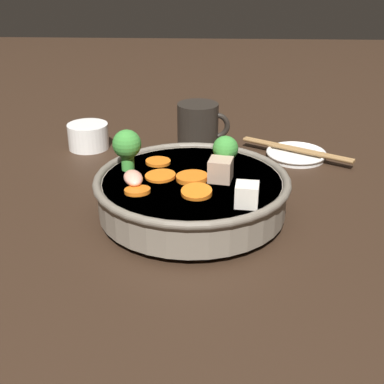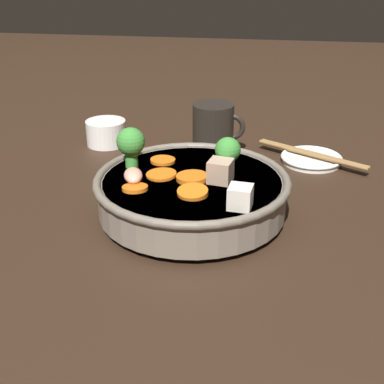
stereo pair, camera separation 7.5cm
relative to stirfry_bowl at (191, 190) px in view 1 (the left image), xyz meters
The scene contains 6 objects.
ground_plane 0.04m from the stirfry_bowl, 22.81° to the right, with size 3.00×3.00×0.00m, color black.
stirfry_bowl is the anchor object (origin of this frame).
side_saucer 0.30m from the stirfry_bowl, 51.99° to the left, with size 0.11×0.11×0.01m.
tea_cup 0.34m from the stirfry_bowl, 127.82° to the left, with size 0.08×0.08×0.05m.
dark_mug 0.26m from the stirfry_bowl, 90.21° to the left, with size 0.10×0.08×0.09m.
chopsticks_pair 0.30m from the stirfry_bowl, 51.99° to the left, with size 0.19×0.12×0.01m.
Camera 1 is at (0.03, -0.69, 0.37)m, focal length 50.00 mm.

